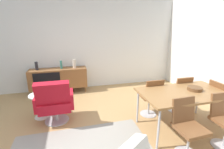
{
  "coord_description": "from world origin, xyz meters",
  "views": [
    {
      "loc": [
        -0.26,
        -2.45,
        1.85
      ],
      "look_at": [
        0.52,
        0.45,
        0.98
      ],
      "focal_mm": 25.82,
      "sensor_mm": 36.0,
      "label": 1
    }
  ],
  "objects_px": {
    "dining_chair_back_left": "(151,96)",
    "vase_cobalt": "(37,66)",
    "dining_table": "(184,94)",
    "side_table_round": "(41,103)",
    "sideboard": "(59,78)",
    "lounge_chair_red": "(55,101)",
    "dining_chair_far_end": "(221,100)",
    "dining_chair_back_right": "(179,92)",
    "vase_ceramic_small": "(61,65)",
    "fruit_bowl": "(39,93)",
    "wooden_bowl_on_table": "(195,89)",
    "dining_chair_front_left": "(187,125)",
    "vase_sculptural_dark": "(74,64)"
  },
  "relations": [
    {
      "from": "dining_table",
      "to": "fruit_bowl",
      "type": "relative_size",
      "value": 8.0
    },
    {
      "from": "fruit_bowl",
      "to": "side_table_round",
      "type": "bearing_deg",
      "value": -122.55
    },
    {
      "from": "dining_chair_back_right",
      "to": "dining_chair_front_left",
      "type": "relative_size",
      "value": 1.0
    },
    {
      "from": "vase_cobalt",
      "to": "dining_chair_back_left",
      "type": "relative_size",
      "value": 0.27
    },
    {
      "from": "fruit_bowl",
      "to": "dining_chair_back_left",
      "type": "bearing_deg",
      "value": -13.92
    },
    {
      "from": "dining_chair_back_right",
      "to": "side_table_round",
      "type": "height_order",
      "value": "dining_chair_back_right"
    },
    {
      "from": "sideboard",
      "to": "lounge_chair_red",
      "type": "bearing_deg",
      "value": -89.89
    },
    {
      "from": "dining_chair_front_left",
      "to": "side_table_round",
      "type": "distance_m",
      "value": 2.82
    },
    {
      "from": "vase_ceramic_small",
      "to": "sideboard",
      "type": "bearing_deg",
      "value": -178.94
    },
    {
      "from": "dining_chair_far_end",
      "to": "lounge_chair_red",
      "type": "relative_size",
      "value": 0.9
    },
    {
      "from": "dining_chair_back_right",
      "to": "side_table_round",
      "type": "distance_m",
      "value": 3.02
    },
    {
      "from": "lounge_chair_red",
      "to": "fruit_bowl",
      "type": "relative_size",
      "value": 4.73
    },
    {
      "from": "vase_ceramic_small",
      "to": "dining_table",
      "type": "height_order",
      "value": "vase_ceramic_small"
    },
    {
      "from": "vase_ceramic_small",
      "to": "dining_table",
      "type": "distance_m",
      "value": 3.32
    },
    {
      "from": "dining_chair_back_left",
      "to": "dining_chair_front_left",
      "type": "relative_size",
      "value": 1.0
    },
    {
      "from": "wooden_bowl_on_table",
      "to": "fruit_bowl",
      "type": "relative_size",
      "value": 1.3
    },
    {
      "from": "dining_chair_back_right",
      "to": "side_table_round",
      "type": "relative_size",
      "value": 1.65
    },
    {
      "from": "wooden_bowl_on_table",
      "to": "dining_chair_back_right",
      "type": "distance_m",
      "value": 0.62
    },
    {
      "from": "vase_cobalt",
      "to": "vase_ceramic_small",
      "type": "relative_size",
      "value": 1.01
    },
    {
      "from": "sideboard",
      "to": "dining_chair_back_left",
      "type": "bearing_deg",
      "value": -44.55
    },
    {
      "from": "dining_table",
      "to": "dining_chair_back_left",
      "type": "distance_m",
      "value": 0.7
    },
    {
      "from": "vase_cobalt",
      "to": "vase_sculptural_dark",
      "type": "bearing_deg",
      "value": 0.0
    },
    {
      "from": "vase_cobalt",
      "to": "dining_chair_front_left",
      "type": "bearing_deg",
      "value": -50.52
    },
    {
      "from": "vase_ceramic_small",
      "to": "dining_chair_back_right",
      "type": "xyz_separation_m",
      "value": [
        2.55,
        -1.92,
        -0.37
      ]
    },
    {
      "from": "dining_table",
      "to": "dining_chair_far_end",
      "type": "distance_m",
      "value": 0.92
    },
    {
      "from": "dining_chair_back_right",
      "to": "fruit_bowl",
      "type": "distance_m",
      "value": 3.02
    },
    {
      "from": "fruit_bowl",
      "to": "dining_chair_back_right",
      "type": "bearing_deg",
      "value": -10.72
    },
    {
      "from": "dining_chair_far_end",
      "to": "vase_ceramic_small",
      "type": "bearing_deg",
      "value": 141.23
    },
    {
      "from": "sideboard",
      "to": "dining_table",
      "type": "distance_m",
      "value": 3.39
    },
    {
      "from": "vase_sculptural_dark",
      "to": "wooden_bowl_on_table",
      "type": "height_order",
      "value": "vase_sculptural_dark"
    },
    {
      "from": "dining_chair_back_left",
      "to": "vase_ceramic_small",
      "type": "bearing_deg",
      "value": 133.89
    },
    {
      "from": "dining_chair_back_right",
      "to": "dining_chair_far_end",
      "type": "relative_size",
      "value": 1.0
    },
    {
      "from": "sideboard",
      "to": "side_table_round",
      "type": "xyz_separation_m",
      "value": [
        -0.31,
        -1.36,
        -0.12
      ]
    },
    {
      "from": "dining_table",
      "to": "side_table_round",
      "type": "height_order",
      "value": "dining_table"
    },
    {
      "from": "dining_chair_back_left",
      "to": "vase_cobalt",
      "type": "bearing_deg",
      "value": 142.5
    },
    {
      "from": "sideboard",
      "to": "vase_ceramic_small",
      "type": "relative_size",
      "value": 6.92
    },
    {
      "from": "sideboard",
      "to": "vase_sculptural_dark",
      "type": "height_order",
      "value": "vase_sculptural_dark"
    },
    {
      "from": "vase_ceramic_small",
      "to": "dining_chair_front_left",
      "type": "height_order",
      "value": "vase_ceramic_small"
    },
    {
      "from": "dining_chair_back_right",
      "to": "dining_chair_back_left",
      "type": "bearing_deg",
      "value": -180.0
    },
    {
      "from": "vase_cobalt",
      "to": "dining_chair_far_end",
      "type": "height_order",
      "value": "vase_cobalt"
    },
    {
      "from": "sideboard",
      "to": "side_table_round",
      "type": "relative_size",
      "value": 3.08
    },
    {
      "from": "wooden_bowl_on_table",
      "to": "dining_chair_front_left",
      "type": "relative_size",
      "value": 0.3
    },
    {
      "from": "vase_ceramic_small",
      "to": "dining_chair_back_left",
      "type": "distance_m",
      "value": 2.69
    },
    {
      "from": "sideboard",
      "to": "wooden_bowl_on_table",
      "type": "height_order",
      "value": "wooden_bowl_on_table"
    },
    {
      "from": "vase_sculptural_dark",
      "to": "vase_ceramic_small",
      "type": "height_order",
      "value": "vase_sculptural_dark"
    },
    {
      "from": "dining_table",
      "to": "sideboard",
      "type": "bearing_deg",
      "value": 132.88
    },
    {
      "from": "vase_sculptural_dark",
      "to": "dining_chair_back_left",
      "type": "xyz_separation_m",
      "value": [
        1.48,
        -1.92,
        -0.37
      ]
    },
    {
      "from": "dining_chair_back_right",
      "to": "vase_ceramic_small",
      "type": "bearing_deg",
      "value": 142.97
    },
    {
      "from": "vase_sculptural_dark",
      "to": "dining_chair_back_left",
      "type": "bearing_deg",
      "value": -52.39
    },
    {
      "from": "vase_cobalt",
      "to": "dining_table",
      "type": "height_order",
      "value": "vase_cobalt"
    }
  ]
}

